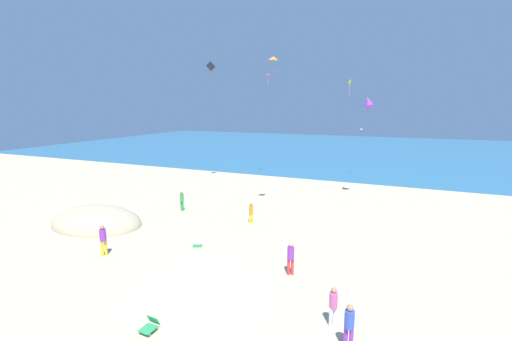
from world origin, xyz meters
TOP-DOWN VIEW (x-y plane):
  - ground_plane at (0.00, 10.00)m, footprint 120.00×120.00m
  - ocean_water at (0.00, 55.32)m, footprint 120.00×60.00m
  - dune_mound at (-11.53, 5.06)m, footprint 6.81×4.77m
  - beach_chair_near_camera at (-0.47, -2.60)m, footprint 0.55×0.69m
  - cooler_box at (-2.95, 4.52)m, footprint 0.61×0.48m
  - person_0 at (3.09, 3.41)m, footprint 0.44×0.44m
  - person_1 at (-1.61, 9.44)m, footprint 0.37×0.37m
  - person_2 at (6.39, -0.79)m, footprint 0.37×0.37m
  - person_3 at (-7.08, 1.52)m, footprint 0.46×0.46m
  - person_4 at (-7.81, 10.01)m, footprint 0.36×0.36m
  - person_5 at (5.68, 0.28)m, footprint 0.44×0.44m
  - kite_purple at (5.12, 18.91)m, footprint 1.33×1.35m
  - kite_red at (-5.78, 23.95)m, footprint 0.58×0.64m
  - kite_orange at (-0.94, 12.02)m, footprint 0.74×0.81m
  - kite_black at (-10.27, 19.33)m, footprint 0.66×0.81m
  - kite_yellow at (2.77, 24.98)m, footprint 0.19×0.66m
  - kite_pink at (3.80, 29.30)m, footprint 0.39×0.47m

SIDE VIEW (x-z plane):
  - ground_plane at x=0.00m, z-range 0.00..0.00m
  - dune_mound at x=-11.53m, z-range -1.28..1.28m
  - ocean_water at x=0.00m, z-range 0.00..0.05m
  - cooler_box at x=-2.95m, z-range 0.00..0.25m
  - beach_chair_near_camera at x=-0.47m, z-range -0.03..0.49m
  - person_1 at x=-1.61m, z-range 0.12..1.61m
  - person_4 at x=-7.81m, z-range 0.12..1.67m
  - person_5 at x=5.68m, z-range 0.12..1.67m
  - person_2 at x=6.39m, z-range 0.13..1.79m
  - person_0 at x=3.09m, z-range 0.13..1.81m
  - person_3 at x=-7.08m, z-range 0.14..1.90m
  - kite_pink at x=3.80m, z-range 5.18..5.99m
  - kite_purple at x=5.12m, z-range 7.65..9.46m
  - kite_yellow at x=2.77m, z-range 9.65..11.29m
  - kite_orange at x=-0.94m, z-range 11.00..12.03m
  - kite_red at x=-5.78m, z-range 11.00..12.16m
  - kite_black at x=-10.27m, z-range 11.32..12.93m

